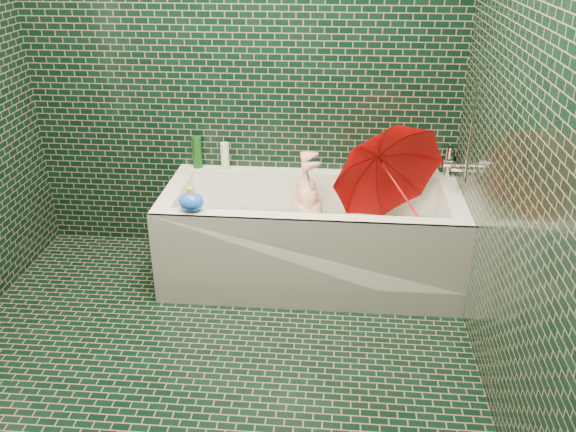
# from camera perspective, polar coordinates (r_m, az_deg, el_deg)

# --- Properties ---
(floor) EXTENTS (2.80, 2.80, 0.00)m
(floor) POSITION_cam_1_polar(r_m,az_deg,el_deg) (2.96, -8.13, -15.41)
(floor) COLOR black
(floor) RESTS_ON ground
(wall_back) EXTENTS (2.80, 0.00, 2.80)m
(wall_back) POSITION_cam_1_polar(r_m,az_deg,el_deg) (3.67, -4.51, 14.94)
(wall_back) COLOR black
(wall_back) RESTS_ON floor
(wall_right) EXTENTS (0.00, 2.80, 2.80)m
(wall_right) POSITION_cam_1_polar(r_m,az_deg,el_deg) (2.37, 22.30, 7.05)
(wall_right) COLOR black
(wall_right) RESTS_ON floor
(bathtub) EXTENTS (1.70, 0.75, 0.55)m
(bathtub) POSITION_cam_1_polar(r_m,az_deg,el_deg) (3.60, 2.14, -2.81)
(bathtub) COLOR white
(bathtub) RESTS_ON floor
(bath_mat) EXTENTS (1.35, 0.47, 0.01)m
(bath_mat) POSITION_cam_1_polar(r_m,az_deg,el_deg) (3.65, 2.14, -3.45)
(bath_mat) COLOR green
(bath_mat) RESTS_ON bathtub
(water) EXTENTS (1.48, 0.53, 0.00)m
(water) POSITION_cam_1_polar(r_m,az_deg,el_deg) (3.58, 2.18, -1.43)
(water) COLOR silver
(water) RESTS_ON bathtub
(faucet) EXTENTS (0.18, 0.19, 0.55)m
(faucet) POSITION_cam_1_polar(r_m,az_deg,el_deg) (3.44, 16.02, 5.02)
(faucet) COLOR silver
(faucet) RESTS_ON wall_right
(child) EXTENTS (0.93, 0.37, 0.26)m
(child) POSITION_cam_1_polar(r_m,az_deg,el_deg) (3.55, 2.20, -1.45)
(child) COLOR #F1AB97
(child) RESTS_ON bathtub
(umbrella) EXTENTS (0.98, 0.95, 0.96)m
(umbrella) POSITION_cam_1_polar(r_m,az_deg,el_deg) (3.43, 10.11, 2.91)
(umbrella) COLOR red
(umbrella) RESTS_ON bathtub
(soap_bottle_a) EXTENTS (0.11, 0.11, 0.28)m
(soap_bottle_a) POSITION_cam_1_polar(r_m,az_deg,el_deg) (3.79, 13.30, 3.61)
(soap_bottle_a) COLOR white
(soap_bottle_a) RESTS_ON bathtub
(soap_bottle_b) EXTENTS (0.11, 0.11, 0.18)m
(soap_bottle_b) POSITION_cam_1_polar(r_m,az_deg,el_deg) (3.80, 12.86, 3.75)
(soap_bottle_b) COLOR #48207B
(soap_bottle_b) RESTS_ON bathtub
(soap_bottle_c) EXTENTS (0.12, 0.12, 0.15)m
(soap_bottle_c) POSITION_cam_1_polar(r_m,az_deg,el_deg) (3.76, 12.05, 3.59)
(soap_bottle_c) COLOR #124214
(soap_bottle_c) RESTS_ON bathtub
(bottle_right_tall) EXTENTS (0.07, 0.07, 0.24)m
(bottle_right_tall) POSITION_cam_1_polar(r_m,az_deg,el_deg) (3.77, 12.27, 5.54)
(bottle_right_tall) COLOR #124214
(bottle_right_tall) RESTS_ON bathtub
(bottle_right_pump) EXTENTS (0.06, 0.06, 0.19)m
(bottle_right_pump) POSITION_cam_1_polar(r_m,az_deg,el_deg) (3.78, 14.78, 4.92)
(bottle_right_pump) COLOR silver
(bottle_right_pump) RESTS_ON bathtub
(bottle_left_tall) EXTENTS (0.06, 0.06, 0.20)m
(bottle_left_tall) POSITION_cam_1_polar(r_m,az_deg,el_deg) (3.84, -8.50, 5.94)
(bottle_left_tall) COLOR #124214
(bottle_left_tall) RESTS_ON bathtub
(bottle_left_short) EXTENTS (0.07, 0.07, 0.17)m
(bottle_left_short) POSITION_cam_1_polar(r_m,az_deg,el_deg) (3.79, -5.92, 5.57)
(bottle_left_short) COLOR white
(bottle_left_short) RESTS_ON bathtub
(rubber_duck) EXTENTS (0.13, 0.10, 0.10)m
(rubber_duck) POSITION_cam_1_polar(r_m,az_deg,el_deg) (3.78, 12.60, 4.34)
(rubber_duck) COLOR yellow
(rubber_duck) RESTS_ON bathtub
(bath_toy) EXTENTS (0.14, 0.12, 0.13)m
(bath_toy) POSITION_cam_1_polar(r_m,az_deg,el_deg) (3.25, -9.04, 1.35)
(bath_toy) COLOR blue
(bath_toy) RESTS_ON bathtub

